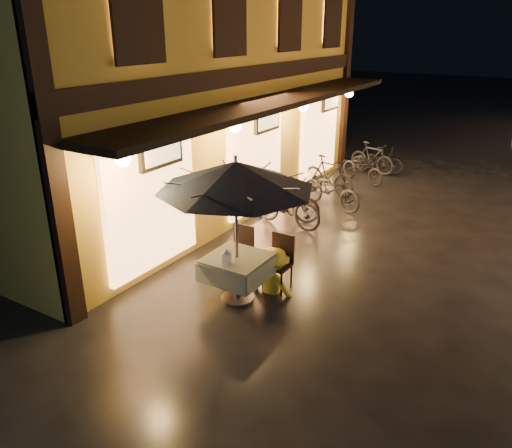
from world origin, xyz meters
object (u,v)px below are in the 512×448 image
Objects in this scene: person_yellow at (274,250)px; person_orange at (235,244)px; patio_umbrella at (236,176)px; cafe_table at (237,267)px; table_lantern at (227,256)px; bicycle_0 at (281,199)px.

person_orange is at bearing 3.02° from person_yellow.
person_yellow is at bearing 57.61° from patio_umbrella.
table_lantern is (0.00, -0.29, 0.33)m from cafe_table.
person_orange is at bearing -174.70° from bicycle_0.
cafe_table is 3.96× the size of table_lantern.
cafe_table is 0.68m from person_orange.
table_lantern is 0.18× the size of person_orange.
patio_umbrella reaches higher than cafe_table.
bicycle_0 is at bearing 106.60° from table_lantern.
cafe_table is 1.56m from patio_umbrella.
person_orange reaches higher than cafe_table.
bicycle_0 is (-1.17, 3.65, -1.64)m from patio_umbrella.
bicycle_0 is at bearing 107.84° from cafe_table.
cafe_table is 0.71m from person_yellow.
bicycle_0 is (-1.54, 3.07, -0.26)m from person_yellow.
patio_umbrella reaches higher than person_yellow.
person_yellow is (0.37, 0.58, -1.38)m from patio_umbrella.
person_orange is 0.76m from person_yellow.
patio_umbrella reaches higher than person_orange.
table_lantern reaches higher than bicycle_0.
person_yellow is at bearing -162.10° from bicycle_0.
cafe_table is 0.40× the size of patio_umbrella.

